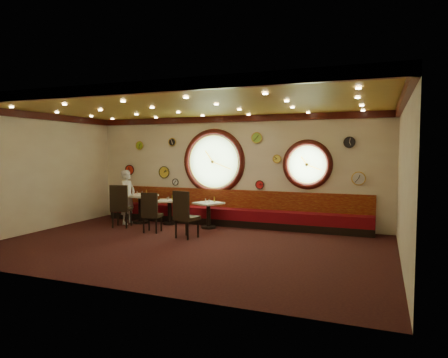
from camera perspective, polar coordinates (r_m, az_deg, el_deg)
floor at (r=9.31m, az=-5.29°, el=-9.48°), size 9.00×6.00×0.00m
ceiling at (r=9.11m, az=-5.42°, el=10.49°), size 9.00×6.00×0.02m
wall_back at (r=11.82m, az=1.25°, el=1.25°), size 9.00×0.02×3.20m
wall_front at (r=6.55m, az=-17.33°, el=-1.15°), size 9.00×0.02×3.20m
wall_left at (r=11.81m, az=-25.21°, el=0.87°), size 0.02×6.00×3.20m
wall_right at (r=8.10m, az=24.33°, el=-0.37°), size 0.02×6.00×3.20m
molding_back at (r=11.80m, az=1.18°, el=8.58°), size 9.00×0.10×0.18m
molding_front at (r=6.63m, az=-17.33°, el=11.99°), size 9.00×0.10×0.18m
molding_left at (r=11.80m, az=-25.26°, el=8.20°), size 0.10×6.00×0.18m
molding_right at (r=8.13m, az=24.28°, el=10.31°), size 0.10×6.00×0.18m
banquette_base at (r=11.73m, az=0.76°, el=-6.15°), size 8.00×0.55×0.20m
banquette_seat at (r=11.69m, az=0.76°, el=-4.94°), size 8.00×0.55×0.30m
banquette_back at (r=11.84m, az=1.14°, el=-2.88°), size 8.00×0.10×0.55m
porthole_left_glass at (r=12.03m, az=-1.44°, el=2.49°), size 1.66×0.02×1.66m
porthole_left_frame at (r=12.02m, az=-1.47°, el=2.49°), size 1.98×0.18×1.98m
porthole_left_ring at (r=11.99m, az=-1.52°, el=2.48°), size 1.61×0.03×1.61m
porthole_right_glass at (r=11.24m, az=11.83°, el=2.04°), size 1.10×0.02×1.10m
porthole_right_frame at (r=11.22m, az=11.81°, el=2.04°), size 1.38×0.18×1.38m
porthole_right_ring at (r=11.19m, az=11.79°, el=2.04°), size 1.09×0.03×1.09m
wall_clock_0 at (r=11.07m, az=18.67°, el=0.07°), size 0.34×0.03×0.34m
wall_clock_1 at (r=13.47m, az=-13.33°, el=1.27°), size 0.32×0.03×0.32m
wall_clock_2 at (r=12.77m, az=-8.53°, el=0.96°), size 0.36×0.03×0.36m
wall_clock_3 at (r=13.23m, az=-11.96°, el=4.70°), size 0.26×0.03×0.26m
wall_clock_4 at (r=12.60m, az=-6.95°, el=-0.43°), size 0.20×0.03×0.20m
wall_clock_5 at (r=11.54m, az=5.14°, el=-0.82°), size 0.24×0.03×0.24m
wall_clock_6 at (r=11.37m, az=7.58°, el=2.87°), size 0.22×0.03×0.22m
wall_clock_7 at (r=11.54m, az=4.70°, el=5.89°), size 0.30×0.03×0.30m
wall_clock_8 at (r=12.61m, az=-7.39°, el=5.25°), size 0.24×0.03×0.24m
wall_clock_9 at (r=11.06m, az=17.49°, el=5.02°), size 0.28×0.03×0.28m
table_a at (r=12.31m, az=-11.83°, el=-3.67°), size 0.88×0.88×0.86m
table_b at (r=11.97m, az=-7.78°, el=-4.24°), size 0.86×0.86×0.73m
table_c at (r=11.26m, az=-2.23°, el=-4.72°), size 0.88×0.88×0.73m
chair_a at (r=11.67m, az=-14.60°, el=-3.38°), size 0.63×0.63×0.75m
chair_b at (r=10.76m, az=-10.40°, el=-4.35°), size 0.52×0.52×0.67m
chair_c at (r=9.94m, az=-5.74°, el=-4.62°), size 0.61×0.61×0.74m
condiment_a_salt at (r=12.40m, az=-12.29°, el=-1.92°), size 0.03×0.03×0.09m
condiment_b_salt at (r=11.98m, az=-7.90°, el=-2.73°), size 0.03×0.03×0.09m
condiment_c_salt at (r=11.31m, az=-2.66°, el=-3.05°), size 0.04×0.04×0.10m
condiment_a_pepper at (r=12.23m, az=-11.59°, el=-1.97°), size 0.04×0.04×0.10m
condiment_b_pepper at (r=11.88m, az=-8.11°, el=-2.80°), size 0.03×0.03×0.09m
condiment_c_pepper at (r=11.22m, az=-2.14°, el=-3.11°), size 0.03×0.03×0.09m
condiment_a_bottle at (r=12.24m, az=-10.99°, el=-1.87°), size 0.04×0.04×0.14m
condiment_b_bottle at (r=11.97m, az=-7.38°, el=-2.61°), size 0.04×0.04×0.14m
condiment_c_bottle at (r=11.26m, az=-1.38°, el=-2.94°), size 0.05×0.05×0.15m
waiter at (r=12.23m, az=-13.59°, el=-2.50°), size 0.39×0.59×1.61m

